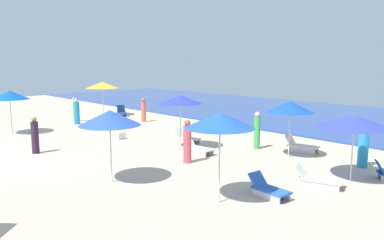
{
  "coord_description": "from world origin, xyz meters",
  "views": [
    {
      "loc": [
        16.12,
        -3.62,
        3.97
      ],
      "look_at": [
        1.25,
        9.83,
        0.92
      ],
      "focal_mm": 35.6,
      "sensor_mm": 36.0,
      "label": 1
    }
  ],
  "objects_px": {
    "umbrella_6": "(10,95)",
    "beachgoer_2": "(363,148)",
    "umbrella_0": "(220,120)",
    "beachgoer_6": "(144,110)",
    "beachgoer_3": "(187,142)",
    "umbrella_2": "(110,118)",
    "beachgoer_5": "(77,112)",
    "lounge_chair_3_1": "(186,138)",
    "lounge_chair_5_0": "(317,179)",
    "beachgoer_1": "(35,136)",
    "beachgoer_0": "(74,110)",
    "beachgoer_4": "(257,131)",
    "umbrella_5": "(354,122)",
    "umbrella_3": "(180,100)",
    "umbrella_4": "(290,107)",
    "lounge_chair_1_0": "(122,112)",
    "lounge_chair_0_0": "(268,189)",
    "lounge_chair_4_0": "(301,146)",
    "cooler_box_0": "(120,136)",
    "lounge_chair_3_0": "(197,148)",
    "umbrella_1": "(103,85)"
  },
  "relations": [
    {
      "from": "lounge_chair_0_0",
      "to": "lounge_chair_4_0",
      "type": "xyz_separation_m",
      "value": [
        -2.51,
        5.77,
        0.03
      ]
    },
    {
      "from": "umbrella_2",
      "to": "beachgoer_5",
      "type": "bearing_deg",
      "value": 159.46
    },
    {
      "from": "umbrella_1",
      "to": "umbrella_6",
      "type": "distance_m",
      "value": 7.92
    },
    {
      "from": "umbrella_0",
      "to": "lounge_chair_5_0",
      "type": "distance_m",
      "value": 4.15
    },
    {
      "from": "lounge_chair_4_0",
      "to": "beachgoer_4",
      "type": "bearing_deg",
      "value": 107.54
    },
    {
      "from": "cooler_box_0",
      "to": "beachgoer_0",
      "type": "bearing_deg",
      "value": -110.58
    },
    {
      "from": "umbrella_4",
      "to": "beachgoer_6",
      "type": "bearing_deg",
      "value": 175.05
    },
    {
      "from": "umbrella_2",
      "to": "umbrella_5",
      "type": "relative_size",
      "value": 0.99
    },
    {
      "from": "umbrella_5",
      "to": "beachgoer_5",
      "type": "xyz_separation_m",
      "value": [
        -17.41,
        -1.58,
        -1.24
      ]
    },
    {
      "from": "lounge_chair_3_1",
      "to": "umbrella_6",
      "type": "distance_m",
      "value": 10.25
    },
    {
      "from": "lounge_chair_5_0",
      "to": "beachgoer_3",
      "type": "bearing_deg",
      "value": 84.65
    },
    {
      "from": "lounge_chair_3_1",
      "to": "lounge_chair_5_0",
      "type": "relative_size",
      "value": 0.86
    },
    {
      "from": "beachgoer_0",
      "to": "beachgoer_6",
      "type": "xyz_separation_m",
      "value": [
        3.16,
        3.45,
        0.02
      ]
    },
    {
      "from": "lounge_chair_1_0",
      "to": "umbrella_5",
      "type": "height_order",
      "value": "umbrella_5"
    },
    {
      "from": "umbrella_0",
      "to": "umbrella_6",
      "type": "height_order",
      "value": "umbrella_0"
    },
    {
      "from": "umbrella_6",
      "to": "beachgoer_3",
      "type": "xyz_separation_m",
      "value": [
        11.22,
        3.18,
        -1.34
      ]
    },
    {
      "from": "beachgoer_1",
      "to": "umbrella_1",
      "type": "bearing_deg",
      "value": 119.54
    },
    {
      "from": "beachgoer_5",
      "to": "umbrella_5",
      "type": "bearing_deg",
      "value": 155.23
    },
    {
      "from": "lounge_chair_1_0",
      "to": "umbrella_3",
      "type": "relative_size",
      "value": 0.58
    },
    {
      "from": "beachgoer_6",
      "to": "beachgoer_1",
      "type": "bearing_deg",
      "value": -180.0
    },
    {
      "from": "beachgoer_6",
      "to": "lounge_chair_4_0",
      "type": "bearing_deg",
      "value": -115.16
    },
    {
      "from": "lounge_chair_5_0",
      "to": "umbrella_6",
      "type": "bearing_deg",
      "value": 86.45
    },
    {
      "from": "umbrella_4",
      "to": "umbrella_1",
      "type": "bearing_deg",
      "value": 178.58
    },
    {
      "from": "beachgoer_0",
      "to": "beachgoer_4",
      "type": "height_order",
      "value": "beachgoer_4"
    },
    {
      "from": "umbrella_4",
      "to": "umbrella_6",
      "type": "bearing_deg",
      "value": -152.61
    },
    {
      "from": "lounge_chair_1_0",
      "to": "umbrella_3",
      "type": "height_order",
      "value": "umbrella_3"
    },
    {
      "from": "umbrella_2",
      "to": "umbrella_1",
      "type": "bearing_deg",
      "value": 151.78
    },
    {
      "from": "beachgoer_3",
      "to": "cooler_box_0",
      "type": "relative_size",
      "value": 3.49
    },
    {
      "from": "beachgoer_5",
      "to": "cooler_box_0",
      "type": "bearing_deg",
      "value": 144.95
    },
    {
      "from": "lounge_chair_5_0",
      "to": "beachgoer_4",
      "type": "bearing_deg",
      "value": 40.24
    },
    {
      "from": "umbrella_0",
      "to": "cooler_box_0",
      "type": "xyz_separation_m",
      "value": [
        -9.7,
        2.68,
        -2.19
      ]
    },
    {
      "from": "lounge_chair_0_0",
      "to": "umbrella_4",
      "type": "relative_size",
      "value": 0.55
    },
    {
      "from": "beachgoer_4",
      "to": "lounge_chair_1_0",
      "type": "bearing_deg",
      "value": 81.9
    },
    {
      "from": "umbrella_4",
      "to": "lounge_chair_3_1",
      "type": "bearing_deg",
      "value": -166.25
    },
    {
      "from": "lounge_chair_1_0",
      "to": "beachgoer_5",
      "type": "height_order",
      "value": "beachgoer_5"
    },
    {
      "from": "beachgoer_2",
      "to": "beachgoer_6",
      "type": "bearing_deg",
      "value": 16.1
    },
    {
      "from": "umbrella_2",
      "to": "beachgoer_3",
      "type": "relative_size",
      "value": 1.4
    },
    {
      "from": "lounge_chair_3_0",
      "to": "beachgoer_4",
      "type": "height_order",
      "value": "beachgoer_4"
    },
    {
      "from": "umbrella_6",
      "to": "beachgoer_4",
      "type": "bearing_deg",
      "value": 32.02
    },
    {
      "from": "umbrella_0",
      "to": "beachgoer_6",
      "type": "distance_m",
      "value": 15.53
    },
    {
      "from": "umbrella_6",
      "to": "beachgoer_1",
      "type": "xyz_separation_m",
      "value": [
        5.55,
        -0.72,
        -1.41
      ]
    },
    {
      "from": "lounge_chair_1_0",
      "to": "lounge_chair_3_0",
      "type": "distance_m",
      "value": 13.11
    },
    {
      "from": "umbrella_6",
      "to": "beachgoer_2",
      "type": "distance_m",
      "value": 17.99
    },
    {
      "from": "lounge_chair_1_0",
      "to": "umbrella_0",
      "type": "bearing_deg",
      "value": -90.53
    },
    {
      "from": "umbrella_5",
      "to": "umbrella_6",
      "type": "height_order",
      "value": "umbrella_6"
    },
    {
      "from": "lounge_chair_0_0",
      "to": "beachgoer_4",
      "type": "height_order",
      "value": "beachgoer_4"
    },
    {
      "from": "lounge_chair_3_0",
      "to": "umbrella_4",
      "type": "distance_m",
      "value": 4.34
    },
    {
      "from": "umbrella_3",
      "to": "umbrella_4",
      "type": "xyz_separation_m",
      "value": [
        4.24,
        2.38,
        -0.14
      ]
    },
    {
      "from": "umbrella_3",
      "to": "beachgoer_0",
      "type": "relative_size",
      "value": 1.51
    },
    {
      "from": "umbrella_0",
      "to": "beachgoer_5",
      "type": "height_order",
      "value": "umbrella_0"
    }
  ]
}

